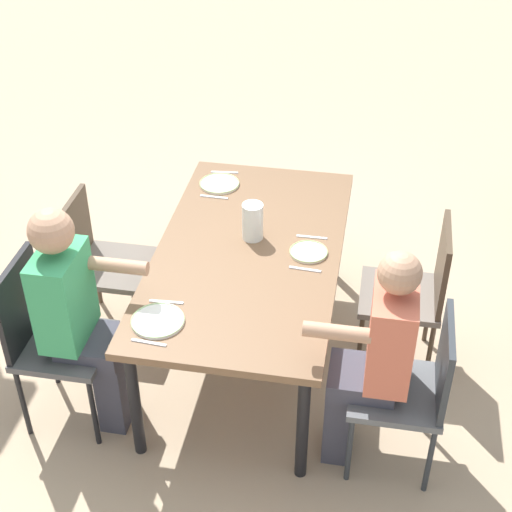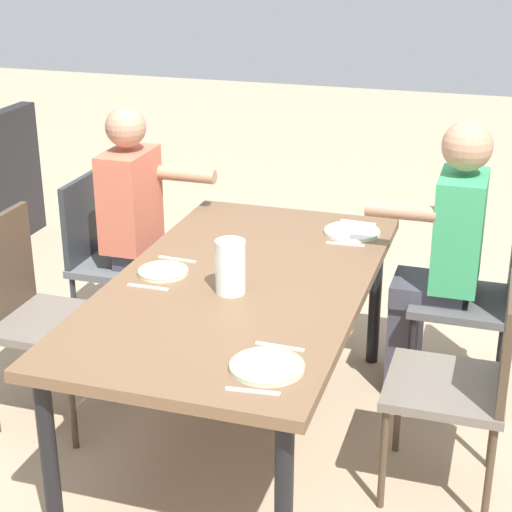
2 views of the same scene
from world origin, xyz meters
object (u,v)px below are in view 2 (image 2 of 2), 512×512
Objects in this scene: plate_0 at (352,232)px; plate_1 at (163,271)px; dining_table at (241,295)px; chair_mid_south at (31,305)px; chair_west_south at (109,251)px; diner_man_white at (144,226)px; chair_west_north at (483,288)px; plate_2 at (267,366)px; diner_woman_green at (442,253)px; chair_mid_north at (468,376)px; water_pitcher at (231,270)px.

plate_0 is 1.25× the size of plate_1.
chair_mid_south is at bearing -84.38° from dining_table.
plate_0 is at bearing 154.21° from dining_table.
chair_west_south is 1.25m from plate_0.
chair_west_north is at bearing 89.89° from diner_man_white.
chair_west_north reaches higher than dining_table.
chair_west_south is 3.44× the size of plate_0.
chair_west_north reaches higher than plate_2.
diner_man_white is at bearing 164.20° from chair_mid_south.
plate_0 is at bearing -93.74° from diner_woman_green.
diner_woman_green is at bearing -89.11° from chair_west_north.
plate_2 is (0.56, 1.22, 0.21)m from chair_mid_south.
diner_man_white is (-0.73, -1.62, 0.16)m from chair_mid_north.
diner_man_white is 0.77m from plate_1.
diner_woman_green reaches higher than chair_west_north.
chair_west_south is 4.19× the size of water_pitcher.
water_pitcher reaches higher than plate_1.
water_pitcher reaches higher than plate_0.
dining_table is 0.33m from plate_1.
chair_mid_south is 0.77m from diner_man_white.
plate_0 is 0.84m from water_pitcher.
chair_west_south is 4.29× the size of plate_1.
diner_woman_green is 1.24m from plate_1.
chair_mid_north is 0.67× the size of diner_woman_green.
plate_0 is at bearing 137.01° from plate_1.
chair_west_north is at bearing 111.51° from chair_mid_south.
dining_table is 0.96m from diner_woman_green.
plate_0 and plate_2 have the same top height.
dining_table is 1.45× the size of diner_man_white.
plate_2 is (1.28, -0.62, 0.19)m from chair_west_north.
chair_west_north is 1.97m from chair_mid_south.
plate_0 is 1.30m from plate_2.
plate_1 is at bearing 41.81° from chair_west_south.
chair_mid_north is 0.98m from plate_0.
plate_1 is 0.35m from water_pitcher.
diner_woman_green reaches higher than diner_man_white.
water_pitcher is (0.12, 0.00, 0.16)m from dining_table.
diner_man_white is 1.03m from plate_0.
chair_west_north is 1.10× the size of chair_mid_north.
plate_1 is (0.66, 0.59, 0.23)m from chair_west_south.
chair_west_north is 1.43m from plate_2.
plate_1 is 0.85× the size of plate_2.
diner_man_white is 1.06m from water_pitcher.
diner_man_white is at bearing -90.24° from diner_woman_green.
chair_west_north reaches higher than water_pitcher.
diner_woman_green is (-0.72, -0.18, 0.19)m from chair_mid_north.
diner_man_white is (-0.73, 0.21, 0.13)m from chair_mid_south.
water_pitcher is (0.78, -0.31, 0.09)m from plate_0.
chair_mid_north is 1.79m from diner_man_white.
chair_west_north is at bearing 90.89° from diner_woman_green.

